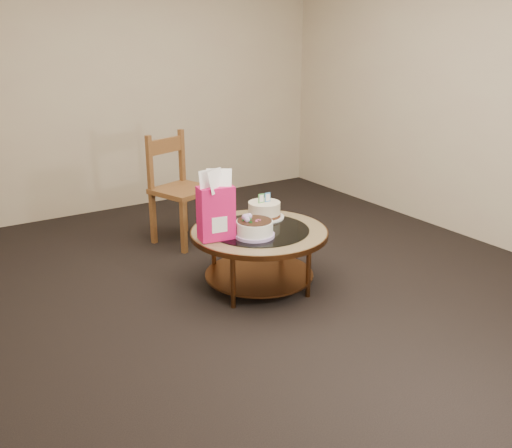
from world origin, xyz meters
TOP-DOWN VIEW (x-y plane):
  - ground at (0.00, 0.00)m, footprint 5.00×5.00m
  - room_walls at (0.00, 0.00)m, footprint 4.52×5.02m
  - coffee_table at (0.00, -0.00)m, footprint 1.02×1.02m
  - decorated_cake at (-0.11, -0.11)m, footprint 0.29×0.29m
  - cream_cake at (0.18, 0.21)m, footprint 0.31×0.31m
  - gift_bag at (-0.36, 0.00)m, footprint 0.26×0.21m
  - pillar_candle at (-0.10, 0.30)m, footprint 0.12×0.12m
  - dining_chair at (-0.07, 1.21)m, footprint 0.58×0.58m

SIDE VIEW (x-z plane):
  - ground at x=0.00m, z-range 0.00..0.00m
  - coffee_table at x=0.00m, z-range 0.15..0.61m
  - pillar_candle at x=-0.10m, z-range 0.44..0.53m
  - dining_chair at x=-0.07m, z-range 0.01..0.99m
  - decorated_cake at x=-0.11m, z-range 0.43..0.60m
  - cream_cake at x=0.18m, z-range 0.42..0.62m
  - gift_bag at x=-0.36m, z-range 0.46..0.95m
  - room_walls at x=0.00m, z-range 0.24..2.85m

